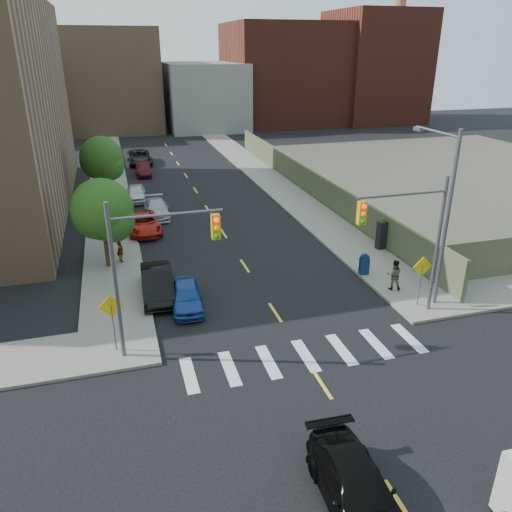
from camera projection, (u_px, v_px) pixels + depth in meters
ground at (343, 417)px, 18.13m from camera, size 160.00×160.00×0.00m
sidewalk_nw at (108, 172)px, 52.88m from camera, size 3.50×73.00×0.15m
sidewalk_ne at (249, 163)px, 56.82m from camera, size 3.50×73.00×0.15m
fence_north at (308, 180)px, 44.88m from camera, size 0.12×44.00×2.50m
gravel_lot at (466, 175)px, 51.79m from camera, size 36.00×42.00×0.06m
bg_bldg_midwest at (112, 80)px, 77.44m from camera, size 14.00×16.00×15.00m
bg_bldg_center at (204, 96)px, 80.20m from camera, size 12.00×16.00×10.00m
bg_bldg_east at (282, 74)px, 84.36m from camera, size 18.00×18.00×16.00m
bg_bldg_fareast at (374, 67)px, 86.26m from camera, size 14.00×16.00×18.00m
smokestack at (397, 36)px, 85.33m from camera, size 1.80×1.80×28.00m
signal_nw at (151, 258)px, 20.16m from camera, size 4.59×0.30×7.00m
signal_ne at (412, 230)px, 23.20m from camera, size 4.59×0.30×7.00m
streetlight_ne at (444, 206)px, 24.29m from camera, size 0.25×3.70×9.00m
warn_sign_nw at (112, 313)px, 21.13m from camera, size 1.06×0.06×2.83m
warn_sign_ne at (422, 272)px, 24.94m from camera, size 1.06×0.06×2.83m
warn_sign_midwest at (108, 216)px, 33.09m from camera, size 1.06×0.06×2.83m
tree_west_near at (102, 213)px, 28.96m from camera, size 3.66×3.64×5.52m
tree_west_far at (102, 160)px, 42.24m from camera, size 3.66×3.64×5.52m
parked_car_blue at (186, 296)px, 25.46m from camera, size 1.82×3.95×1.31m
parked_car_black at (157, 283)px, 26.55m from camera, size 1.78×4.70×1.53m
parked_car_red at (143, 223)px, 35.86m from camera, size 2.60×5.03×1.36m
parked_car_silver at (157, 209)px, 39.13m from camera, size 1.82×4.44×1.29m
parked_car_white at (136, 193)px, 43.18m from camera, size 1.87×4.10×1.36m
parked_car_maroon at (143, 169)px, 51.61m from camera, size 1.41×3.96×1.30m
parked_car_grey at (139, 157)px, 56.59m from camera, size 2.64×5.60×1.55m
black_sedan at (357, 489)px, 14.33m from camera, size 2.10×4.77×1.36m
mailbox at (364, 264)px, 28.90m from camera, size 0.56×0.45×1.27m
payphone at (381, 235)px, 32.44m from camera, size 0.61×0.53×1.85m
pedestrian_west at (120, 249)px, 30.50m from camera, size 0.60×0.71×1.66m
pedestrian_east at (394, 275)px, 26.99m from camera, size 1.01×0.91×1.70m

